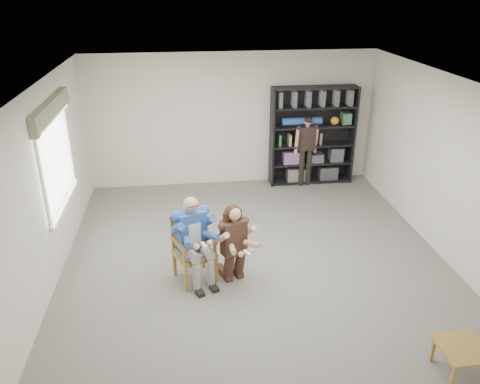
{
  "coord_description": "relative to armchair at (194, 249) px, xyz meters",
  "views": [
    {
      "loc": [
        -1.04,
        -6.01,
        4.07
      ],
      "look_at": [
        -0.2,
        0.6,
        1.05
      ],
      "focal_mm": 35.0,
      "sensor_mm": 36.0,
      "label": 1
    }
  ],
  "objects": [
    {
      "name": "bookshelf",
      "position": [
        2.66,
        3.4,
        0.54
      ],
      "size": [
        1.8,
        0.38,
        2.1
      ],
      "primitive_type": null,
      "color": "black",
      "rests_on": "floor"
    },
    {
      "name": "standing_man",
      "position": [
        2.5,
        3.25,
        0.26
      ],
      "size": [
        0.5,
        0.32,
        1.54
      ],
      "primitive_type": null,
      "rotation": [
        0.0,
        0.0,
        0.11
      ],
      "color": "black",
      "rests_on": "floor"
    },
    {
      "name": "armchair",
      "position": [
        0.0,
        0.0,
        0.0
      ],
      "size": [
        0.76,
        0.75,
        1.02
      ],
      "primitive_type": null,
      "rotation": [
        0.0,
        0.0,
        0.38
      ],
      "color": "olive",
      "rests_on": "floor"
    },
    {
      "name": "seated_man",
      "position": [
        0.0,
        0.0,
        0.15
      ],
      "size": [
        0.83,
        0.95,
        1.33
      ],
      "primitive_type": null,
      "rotation": [
        0.0,
        0.0,
        0.38
      ],
      "color": "#224F97",
      "rests_on": "floor"
    },
    {
      "name": "kneeling_woman",
      "position": [
        0.58,
        -0.12,
        0.1
      ],
      "size": [
        0.78,
        0.95,
        1.22
      ],
      "primitive_type": null,
      "rotation": [
        0.0,
        0.0,
        0.38
      ],
      "color": "#3E271C",
      "rests_on": "floor"
    },
    {
      "name": "window_left",
      "position": [
        -1.99,
        1.12,
        1.12
      ],
      "size": [
        0.16,
        2.0,
        1.75
      ],
      "primitive_type": null,
      "color": "white",
      "rests_on": "room_shell"
    },
    {
      "name": "floor",
      "position": [
        0.96,
        0.12,
        -0.51
      ],
      "size": [
        6.0,
        7.0,
        0.01
      ],
      "primitive_type": "cube",
      "color": "slate",
      "rests_on": "ground"
    },
    {
      "name": "room_shell",
      "position": [
        0.96,
        0.12,
        0.89
      ],
      "size": [
        6.0,
        7.0,
        2.8
      ],
      "primitive_type": null,
      "color": "white",
      "rests_on": "ground"
    },
    {
      "name": "side_table",
      "position": [
        2.89,
        -2.23,
        -0.33
      ],
      "size": [
        0.54,
        0.54,
        0.37
      ],
      "primitive_type": null,
      "rotation": [
        0.0,
        0.0,
        0.01
      ],
      "color": "olive",
      "rests_on": "floor"
    }
  ]
}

